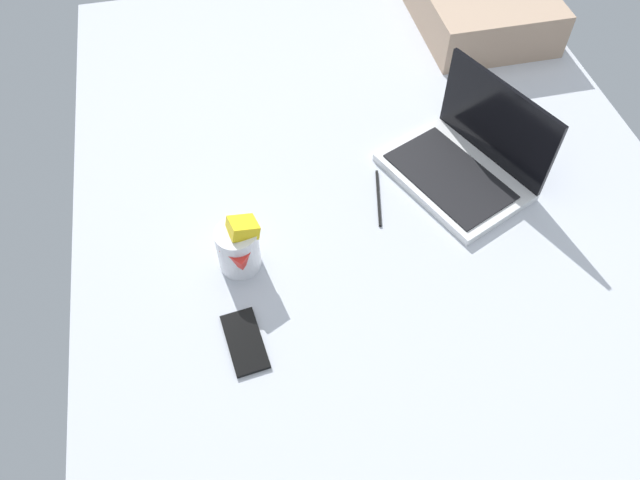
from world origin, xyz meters
TOP-DOWN VIEW (x-y plane):
  - bed_mattress at (0.00, 0.00)cm, footprint 180.00×140.00cm
  - laptop at (4.55, 21.94)cm, footprint 39.44×34.27cm
  - snack_cup at (19.33, -34.11)cm, footprint 10.58×9.65cm
  - cell_phone at (38.29, -36.04)cm, footprint 14.69×8.37cm
  - charger_cable at (7.71, -0.44)cm, footprint 16.70×4.41cm

SIDE VIEW (x-z plane):
  - bed_mattress at x=0.00cm, z-range 0.00..18.00cm
  - charger_cable at x=7.71cm, z-range 18.00..18.60cm
  - cell_phone at x=38.29cm, z-range 18.00..18.80cm
  - laptop at x=4.55cm, z-range 10.91..33.91cm
  - snack_cup at x=19.33cm, z-range 16.96..31.18cm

